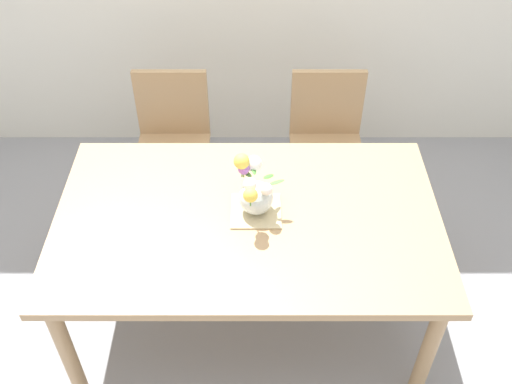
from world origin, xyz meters
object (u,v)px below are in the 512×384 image
(dining_table, at_px, (248,228))
(chair_left, at_px, (173,137))
(chair_right, at_px, (326,137))
(flower_vase, at_px, (254,191))

(dining_table, height_order, chair_left, chair_left)
(chair_right, height_order, flower_vase, flower_vase)
(dining_table, relative_size, chair_left, 1.94)
(chair_right, distance_m, flower_vase, 1.00)
(dining_table, relative_size, chair_right, 1.94)
(dining_table, xyz_separation_m, chair_left, (-0.45, 0.87, -0.14))
(chair_left, distance_m, chair_right, 0.90)
(chair_left, height_order, flower_vase, flower_vase)
(chair_right, xyz_separation_m, flower_vase, (-0.42, -0.83, 0.34))
(dining_table, xyz_separation_m, flower_vase, (0.03, 0.04, 0.20))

